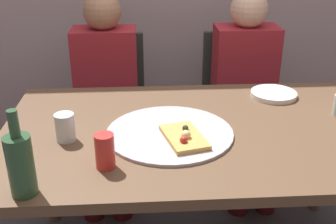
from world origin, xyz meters
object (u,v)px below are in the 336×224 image
(chair_right, at_px, (240,97))
(pizza_tray, at_px, (170,133))
(plate_stack, at_px, (274,94))
(guest_in_beanie, at_px, (247,86))
(soda_can, at_px, (105,151))
(guest_in_sweater, at_px, (106,90))
(tumbler_far, at_px, (65,127))
(chair_left, at_px, (109,100))
(wine_bottle, at_px, (20,164))
(pizza_slice_last, at_px, (184,137))
(dining_table, at_px, (200,143))

(chair_right, bearing_deg, pizza_tray, 61.65)
(plate_stack, relative_size, guest_in_beanie, 0.18)
(soda_can, xyz_separation_m, chair_right, (0.73, 1.16, -0.30))
(plate_stack, xyz_separation_m, guest_in_sweater, (-0.83, 0.42, -0.12))
(tumbler_far, bearing_deg, chair_right, 46.75)
(chair_left, bearing_deg, wine_bottle, 83.15)
(pizza_slice_last, distance_m, tumbler_far, 0.45)
(guest_in_sweater, distance_m, guest_in_beanie, 0.81)
(wine_bottle, distance_m, chair_right, 1.65)
(chair_right, relative_size, guest_in_sweater, 0.77)
(dining_table, height_order, chair_left, chair_left)
(tumbler_far, relative_size, guest_in_sweater, 0.09)
(pizza_slice_last, bearing_deg, pizza_tray, 124.94)
(wine_bottle, distance_m, chair_left, 1.34)
(wine_bottle, relative_size, tumbler_far, 2.58)
(tumbler_far, height_order, guest_in_beanie, guest_in_beanie)
(tumbler_far, distance_m, guest_in_beanie, 1.21)
(soda_can, bearing_deg, chair_left, 93.90)
(wine_bottle, height_order, chair_left, wine_bottle)
(pizza_tray, xyz_separation_m, plate_stack, (0.52, 0.36, 0.01))
(dining_table, height_order, guest_in_sweater, guest_in_sweater)
(chair_left, relative_size, guest_in_beanie, 0.77)
(pizza_tray, relative_size, guest_in_beanie, 0.42)
(pizza_slice_last, relative_size, guest_in_beanie, 0.21)
(soda_can, height_order, plate_stack, soda_can)
(dining_table, xyz_separation_m, tumbler_far, (-0.52, -0.07, 0.13))
(tumbler_far, height_order, plate_stack, tumbler_far)
(pizza_slice_last, xyz_separation_m, soda_can, (-0.28, -0.15, 0.04))
(dining_table, relative_size, pizza_tray, 3.22)
(tumbler_far, distance_m, soda_can, 0.26)
(chair_left, relative_size, chair_right, 1.00)
(chair_right, bearing_deg, soda_can, 57.60)
(dining_table, distance_m, pizza_slice_last, 0.18)
(guest_in_sweater, relative_size, guest_in_beanie, 1.00)
(wine_bottle, xyz_separation_m, plate_stack, (0.98, 0.72, -0.09))
(pizza_tray, relative_size, soda_can, 4.06)
(pizza_slice_last, bearing_deg, dining_table, 56.95)
(pizza_tray, xyz_separation_m, chair_right, (0.50, 0.93, -0.24))
(soda_can, distance_m, guest_in_beanie, 1.26)
(chair_right, bearing_deg, wine_bottle, 53.15)
(chair_left, bearing_deg, guest_in_sweater, 90.00)
(dining_table, xyz_separation_m, guest_in_beanie, (0.37, 0.73, -0.04))
(pizza_slice_last, relative_size, chair_left, 0.27)
(pizza_tray, bearing_deg, wine_bottle, -142.27)
(dining_table, bearing_deg, plate_stack, 38.15)
(pizza_tray, distance_m, pizza_slice_last, 0.09)
(plate_stack, height_order, guest_in_sweater, guest_in_sweater)
(chair_left, relative_size, guest_in_sweater, 0.77)
(tumbler_far, distance_m, chair_left, 1.00)
(tumbler_far, relative_size, chair_right, 0.12)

